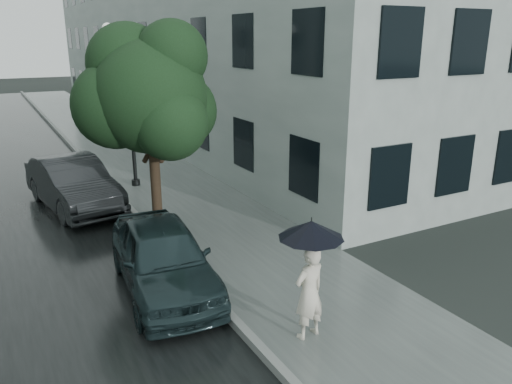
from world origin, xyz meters
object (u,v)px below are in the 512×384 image
car_near (163,257)px  car_far (73,184)px  pedestrian (309,292)px  lamp_post (125,97)px  street_tree (149,95)px

car_near → car_far: 5.95m
pedestrian → lamp_post: (-0.19, 9.96, 2.13)m
car_near → car_far: car_far is taller
street_tree → lamp_post: 4.62m
pedestrian → car_far: (-2.21, 8.58, -0.07)m
street_tree → pedestrian: bearing=-81.7°
street_tree → car_far: bearing=114.2°
street_tree → lamp_post: size_ratio=1.00×
car_far → car_near: bearing=-92.4°
street_tree → car_far: (-1.42, 3.16, -2.73)m
pedestrian → car_far: pedestrian is taller
street_tree → lamp_post: same height
pedestrian → car_near: 3.08m
car_near → car_far: bearing=102.2°
pedestrian → street_tree: size_ratio=0.31×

